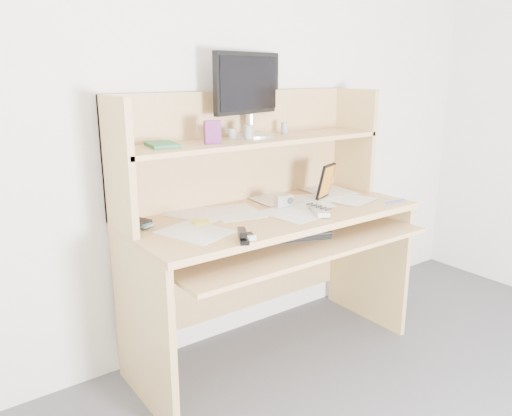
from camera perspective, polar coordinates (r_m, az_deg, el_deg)
back_wall at (r=2.53m, az=-2.46°, el=12.13°), size 3.60×0.04×2.50m
desk at (r=2.43m, az=0.82°, el=-1.29°), size 1.40×0.70×1.30m
paper_clutter at (r=2.36m, az=2.01°, el=-0.38°), size 1.32×0.54×0.01m
keyboard at (r=2.30m, az=3.17°, el=-3.12°), size 0.45×0.28×0.03m
tv_remote at (r=2.35m, az=7.17°, el=-0.18°), size 0.15×0.20×0.02m
flip_phone at (r=1.98m, az=-0.93°, el=-3.05°), size 0.06×0.09×0.02m
stapler at (r=1.95m, az=-1.43°, el=-3.06°), size 0.09×0.13×0.04m
wallet at (r=2.17m, az=-13.40°, el=-1.76°), size 0.12×0.11×0.03m
sticky_note_pad at (r=2.19m, az=-6.27°, el=-1.64°), size 0.09×0.09×0.01m
digital_camera at (r=2.43m, az=3.18°, el=0.85°), size 0.09×0.04×0.06m
game_case at (r=2.59m, az=7.98°, el=3.06°), size 0.12×0.06×0.18m
blue_pen at (r=2.61m, az=15.62°, el=0.78°), size 0.13×0.01×0.01m
card_box at (r=2.23m, az=-5.02°, el=8.62°), size 0.08×0.03×0.10m
shelf_book at (r=2.17m, az=-10.66°, el=7.10°), size 0.14×0.18×0.02m
chip_stack_a at (r=2.32m, az=-4.60°, el=8.39°), size 0.05×0.05×0.06m
chip_stack_b at (r=2.36m, az=-0.89°, el=8.63°), size 0.05×0.05×0.07m
chip_stack_c at (r=2.39m, az=-2.77°, el=8.46°), size 0.04×0.04×0.05m
chip_stack_d at (r=2.57m, az=3.27°, el=9.07°), size 0.05×0.05×0.06m
monitor at (r=2.47m, az=-0.87°, el=13.09°), size 0.45×0.23×0.40m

